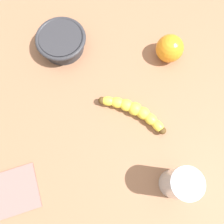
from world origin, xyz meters
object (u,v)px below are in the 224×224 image
banana (135,111)px  ceramic_bowl (63,42)px  orange_fruit (171,49)px  smoothie_glass (181,184)px

banana → ceramic_bowl: size_ratio=1.26×
ceramic_bowl → orange_fruit: 30.60cm
banana → orange_fruit: orange_fruit is taller
ceramic_bowl → orange_fruit: orange_fruit is taller
banana → smoothie_glass: 21.09cm
banana → ceramic_bowl: (21.01, -19.48, 1.26)cm
ceramic_bowl → orange_fruit: (-30.55, 1.53, 0.79)cm
banana → ceramic_bowl: 28.68cm
smoothie_glass → ceramic_bowl: (31.07, -37.60, -2.68)cm
ceramic_bowl → orange_fruit: size_ratio=1.86×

